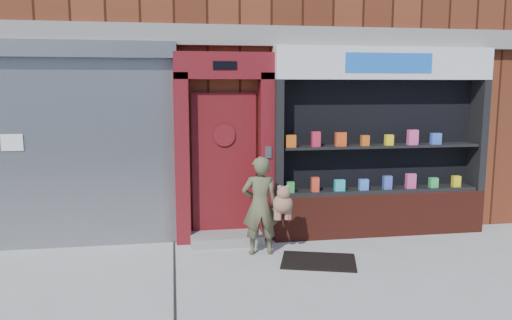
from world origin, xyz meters
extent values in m
plane|color=#9E9E99|center=(0.00, 0.00, 0.00)|extent=(80.00, 80.00, 0.00)
cube|color=#562313|center=(0.00, 6.00, 4.00)|extent=(12.00, 8.00, 8.00)
cube|color=gray|center=(0.00, 1.92, 3.15)|extent=(12.00, 0.16, 0.30)
cube|color=gray|center=(-3.00, 1.94, 1.40)|extent=(3.00, 0.10, 2.80)
cube|color=slate|center=(-3.00, 1.88, 2.92)|extent=(3.10, 0.30, 0.24)
cube|color=white|center=(-3.80, 1.88, 1.60)|extent=(0.30, 0.01, 0.24)
cube|color=#570E14|center=(-1.40, 1.86, 1.30)|extent=(0.22, 0.28, 2.60)
cube|color=#570E14|center=(-0.10, 1.86, 1.30)|extent=(0.22, 0.28, 2.60)
cube|color=#570E14|center=(-0.75, 1.86, 2.70)|extent=(1.50, 0.28, 0.40)
cube|color=black|center=(-0.75, 1.71, 2.70)|extent=(0.35, 0.01, 0.12)
cube|color=#5D1114|center=(-0.75, 1.97, 1.20)|extent=(1.00, 0.06, 2.20)
cylinder|color=black|center=(-0.75, 1.93, 1.65)|extent=(0.28, 0.02, 0.28)
cylinder|color=#570E14|center=(-0.75, 1.92, 1.65)|extent=(0.34, 0.02, 0.34)
cube|color=gray|center=(-0.75, 1.70, 0.07)|extent=(1.10, 0.55, 0.15)
cube|color=slate|center=(-0.10, 1.71, 1.40)|extent=(0.10, 0.02, 0.18)
cube|color=#5B2015|center=(1.75, 1.80, 0.35)|extent=(3.50, 0.40, 0.70)
cube|color=black|center=(0.06, 1.80, 1.60)|extent=(0.12, 0.40, 1.80)
cube|color=black|center=(3.44, 1.80, 1.60)|extent=(0.12, 0.40, 1.80)
cube|color=black|center=(1.75, 1.99, 1.60)|extent=(3.30, 0.03, 1.80)
cube|color=black|center=(1.75, 1.80, 0.73)|extent=(3.20, 0.36, 0.06)
cube|color=black|center=(1.75, 1.80, 1.45)|extent=(3.20, 0.36, 0.04)
cube|color=white|center=(1.75, 1.80, 2.75)|extent=(3.50, 0.40, 0.50)
cube|color=blue|center=(1.75, 1.59, 2.75)|extent=(1.40, 0.01, 0.30)
cube|color=green|center=(0.25, 1.72, 0.84)|extent=(0.12, 0.09, 0.17)
cube|color=red|center=(0.65, 1.72, 0.87)|extent=(0.12, 0.09, 0.23)
cube|color=#25B1B9|center=(1.05, 1.72, 0.85)|extent=(0.16, 0.09, 0.18)
cube|color=#4378E3|center=(1.45, 1.72, 0.85)|extent=(0.14, 0.09, 0.17)
cube|color=blue|center=(1.85, 1.72, 0.87)|extent=(0.13, 0.09, 0.21)
cube|color=#D54783|center=(2.25, 1.72, 0.88)|extent=(0.15, 0.09, 0.24)
cube|color=green|center=(2.65, 1.72, 0.84)|extent=(0.13, 0.09, 0.16)
cube|color=yellow|center=(3.05, 1.72, 0.85)|extent=(0.13, 0.09, 0.18)
cube|color=#DF5B17|center=(0.25, 1.72, 1.56)|extent=(0.16, 0.09, 0.19)
cube|color=red|center=(0.65, 1.72, 1.59)|extent=(0.13, 0.09, 0.23)
cube|color=#E94C18|center=(1.05, 1.72, 1.58)|extent=(0.16, 0.09, 0.22)
cube|color=#DD5E17|center=(1.45, 1.72, 1.55)|extent=(0.12, 0.09, 0.17)
cube|color=yellow|center=(1.85, 1.72, 1.55)|extent=(0.12, 0.09, 0.17)
cube|color=#E94D8E|center=(2.25, 1.72, 1.59)|extent=(0.16, 0.09, 0.24)
cube|color=blue|center=(2.65, 1.72, 1.56)|extent=(0.16, 0.09, 0.18)
imported|color=brown|center=(-0.32, 1.15, 0.71)|extent=(0.53, 0.36, 1.42)
sphere|color=#8A5B45|center=(-0.02, 1.03, 0.75)|extent=(0.28, 0.28, 0.28)
sphere|color=#8A5B45|center=(-0.02, 0.99, 0.92)|extent=(0.19, 0.19, 0.19)
sphere|color=#8A5B45|center=(-0.07, 0.99, 1.00)|extent=(0.07, 0.07, 0.07)
sphere|color=#8A5B45|center=(0.04, 0.99, 1.00)|extent=(0.07, 0.07, 0.07)
cylinder|color=#8A5B45|center=(-0.11, 1.03, 0.61)|extent=(0.07, 0.07, 0.17)
cylinder|color=#8A5B45|center=(0.08, 1.03, 0.61)|extent=(0.07, 0.07, 0.17)
cylinder|color=#8A5B45|center=(-0.07, 1.01, 0.61)|extent=(0.07, 0.07, 0.17)
cylinder|color=#8A5B45|center=(0.04, 1.01, 0.61)|extent=(0.07, 0.07, 0.17)
cube|color=black|center=(0.41, 0.67, 0.01)|extent=(1.17, 0.97, 0.03)
camera|label=1|loc=(-1.52, -5.68, 2.39)|focal=35.00mm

